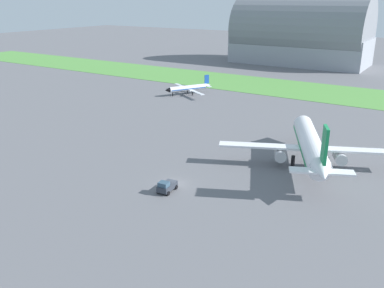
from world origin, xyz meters
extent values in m
plane|color=slate|center=(0.00, 0.00, 0.00)|extent=(600.00, 600.00, 0.00)
cube|color=#549342|center=(0.00, 82.38, 0.04)|extent=(360.00, 28.00, 0.08)
cylinder|color=white|center=(15.91, 19.80, 4.20)|extent=(13.28, 23.57, 3.69)
cone|color=black|center=(10.41, 32.05, 4.20)|extent=(4.68, 4.55, 3.62)
cone|color=white|center=(21.69, 6.94, 4.66)|extent=(4.96, 5.65, 3.32)
cube|color=#198C4C|center=(15.91, 19.80, 3.92)|extent=(12.79, 22.37, 0.52)
cube|color=white|center=(8.83, 15.88, 3.55)|extent=(15.67, 8.75, 0.37)
cube|color=white|center=(23.54, 22.49, 3.55)|extent=(15.67, 8.75, 0.37)
cylinder|color=#B7BABF|center=(11.48, 17.07, 2.23)|extent=(3.50, 4.51, 2.03)
cylinder|color=#B7BABF|center=(20.89, 21.30, 2.23)|extent=(3.50, 4.51, 2.03)
cube|color=#198C4C|center=(21.41, 7.55, 8.73)|extent=(1.64, 2.94, 5.37)
cube|color=white|center=(19.27, 6.58, 4.57)|extent=(5.11, 3.76, 0.30)
cube|color=white|center=(23.56, 8.51, 4.57)|extent=(5.11, 3.76, 0.30)
cylinder|color=black|center=(11.78, 28.99, 1.18)|extent=(0.66, 0.66, 2.35)
cylinder|color=black|center=(13.95, 17.08, 1.18)|extent=(0.66, 0.66, 2.35)
cylinder|color=black|center=(19.24, 19.46, 1.18)|extent=(0.66, 0.66, 2.35)
cylinder|color=silver|center=(-34.04, 56.58, 2.05)|extent=(7.69, 11.48, 1.71)
cone|color=black|center=(-37.50, 50.68, 2.05)|extent=(2.31, 2.32, 1.67)
cone|color=silver|center=(-30.41, 62.77, 2.26)|extent=(2.54, 2.84, 1.54)
cube|color=#19479E|center=(-34.04, 56.58, 1.92)|extent=(7.38, 10.91, 0.24)
cube|color=silver|center=(-29.81, 54.50, 1.75)|extent=(8.72, 5.78, 0.17)
cube|color=silver|center=(-37.92, 59.25, 1.75)|extent=(8.72, 5.78, 0.17)
cylinder|color=#B7BABF|center=(-31.51, 54.94, 1.75)|extent=(1.16, 1.46, 0.55)
cylinder|color=#B7BABF|center=(-36.71, 57.98, 1.75)|extent=(1.16, 1.46, 0.55)
cube|color=#19479E|center=(-30.59, 62.48, 4.27)|extent=(0.95, 1.43, 2.73)
cube|color=silver|center=(-29.55, 61.87, 2.22)|extent=(2.58, 2.09, 0.14)
cube|color=silver|center=(-31.62, 63.08, 2.22)|extent=(2.58, 2.09, 0.14)
cylinder|color=black|center=(-36.63, 52.16, 0.60)|extent=(0.31, 0.31, 1.20)
cylinder|color=black|center=(-32.15, 56.46, 0.60)|extent=(0.31, 0.31, 1.20)
cylinder|color=black|center=(-35.07, 58.17, 0.60)|extent=(0.31, 0.31, 1.20)
cube|color=#2D333D|center=(0.50, -2.43, 0.80)|extent=(2.11, 3.74, 0.90)
cube|color=#334C60|center=(0.59, -3.44, 1.60)|extent=(1.62, 1.42, 0.70)
cylinder|color=black|center=(1.51, -3.61, 0.35)|extent=(0.31, 0.72, 0.70)
cylinder|color=black|center=(-0.28, -3.77, 0.35)|extent=(0.31, 0.72, 0.70)
cylinder|color=black|center=(1.29, -1.10, 0.35)|extent=(0.31, 0.72, 0.70)
cylinder|color=black|center=(-0.51, -1.26, 0.35)|extent=(0.31, 0.72, 0.70)
cube|color=#9399A3|center=(-25.88, 138.09, 6.08)|extent=(59.27, 27.58, 12.16)
cylinder|color=gray|center=(-25.88, 138.09, 14.92)|extent=(58.09, 30.34, 30.34)
camera|label=1|loc=(35.05, -49.53, 28.67)|focal=38.40mm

